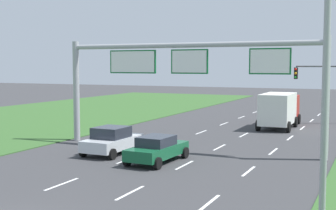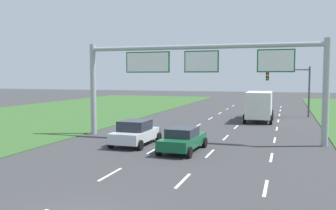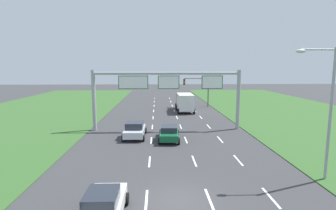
{
  "view_description": "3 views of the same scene",
  "coord_description": "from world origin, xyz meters",
  "px_view_note": "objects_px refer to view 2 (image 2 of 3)",
  "views": [
    {
      "loc": [
        11.11,
        -10.83,
        5.32
      ],
      "look_at": [
        0.37,
        12.91,
        3.12
      ],
      "focal_mm": 50.0,
      "sensor_mm": 36.0,
      "label": 1
    },
    {
      "loc": [
        5.96,
        -9.45,
        4.56
      ],
      "look_at": [
        -2.07,
        15.88,
        2.49
      ],
      "focal_mm": 40.0,
      "sensor_mm": 36.0,
      "label": 2
    },
    {
      "loc": [
        -1.11,
        -13.6,
        7.27
      ],
      "look_at": [
        0.15,
        17.04,
        2.86
      ],
      "focal_mm": 28.0,
      "sensor_mm": 36.0,
      "label": 3
    }
  ],
  "objects_px": {
    "sign_gantry": "(199,71)",
    "car_near_red": "(136,133)",
    "box_truck": "(260,105)",
    "car_lead_silver": "(183,139)",
    "traffic_light_mast": "(291,82)"
  },
  "relations": [
    {
      "from": "sign_gantry",
      "to": "car_near_red",
      "type": "bearing_deg",
      "value": -136.76
    },
    {
      "from": "car_near_red",
      "to": "box_truck",
      "type": "height_order",
      "value": "box_truck"
    },
    {
      "from": "car_lead_silver",
      "to": "box_truck",
      "type": "height_order",
      "value": "box_truck"
    },
    {
      "from": "car_near_red",
      "to": "sign_gantry",
      "type": "distance_m",
      "value": 6.32
    },
    {
      "from": "car_lead_silver",
      "to": "car_near_red",
      "type": "bearing_deg",
      "value": 165.14
    },
    {
      "from": "box_truck",
      "to": "car_near_red",
      "type": "bearing_deg",
      "value": -113.51
    },
    {
      "from": "car_near_red",
      "to": "sign_gantry",
      "type": "height_order",
      "value": "sign_gantry"
    },
    {
      "from": "sign_gantry",
      "to": "traffic_light_mast",
      "type": "relative_size",
      "value": 3.08
    },
    {
      "from": "sign_gantry",
      "to": "car_lead_silver",
      "type": "bearing_deg",
      "value": -89.32
    },
    {
      "from": "car_near_red",
      "to": "traffic_light_mast",
      "type": "height_order",
      "value": "traffic_light_mast"
    },
    {
      "from": "car_lead_silver",
      "to": "box_truck",
      "type": "distance_m",
      "value": 17.73
    },
    {
      "from": "sign_gantry",
      "to": "traffic_light_mast",
      "type": "distance_m",
      "value": 19.21
    },
    {
      "from": "sign_gantry",
      "to": "traffic_light_mast",
      "type": "height_order",
      "value": "sign_gantry"
    },
    {
      "from": "box_truck",
      "to": "traffic_light_mast",
      "type": "relative_size",
      "value": 1.29
    },
    {
      "from": "sign_gantry",
      "to": "box_truck",
      "type": "bearing_deg",
      "value": 75.34
    }
  ]
}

